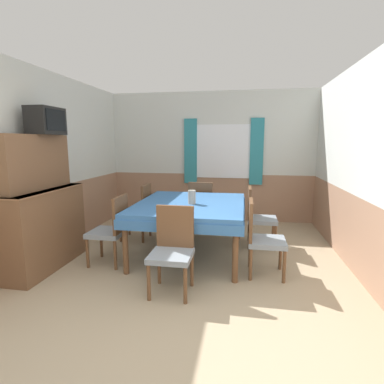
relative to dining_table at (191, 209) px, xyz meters
The scene contains 14 objects.
ground_plane 2.38m from the dining_table, 88.96° to the right, with size 16.00×16.00×0.00m, color tan.
wall_back 2.16m from the dining_table, 88.43° to the left, with size 4.52×0.10×2.60m.
wall_left 2.14m from the dining_table, behind, with size 0.05×4.72×2.60m.
wall_right 2.22m from the dining_table, ahead, with size 0.05×4.72×2.60m.
dining_table is the anchor object (origin of this frame).
chair_right_far 1.10m from the dining_table, 28.59° to the left, with size 0.44×0.44×0.92m.
chair_left_far 1.10m from the dining_table, 151.41° to the left, with size 0.44×0.44×0.92m.
chair_head_near 1.10m from the dining_table, 90.00° to the right, with size 0.44×0.44×0.92m.
chair_head_window 1.10m from the dining_table, 90.00° to the left, with size 0.44×0.44×0.92m.
chair_left_near 1.10m from the dining_table, 151.41° to the right, with size 0.44×0.44×0.92m.
chair_right_near 1.10m from the dining_table, 28.59° to the right, with size 0.44×0.44×0.92m.
sideboard 1.95m from the dining_table, 156.55° to the right, with size 0.46×1.27×1.70m.
tv 2.20m from the dining_table, 160.91° to the right, with size 0.29×0.46×0.34m.
vase 0.22m from the dining_table, 69.12° to the right, with size 0.11×0.11×0.19m.
Camera 1 is at (0.70, -1.79, 1.61)m, focal length 28.00 mm.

